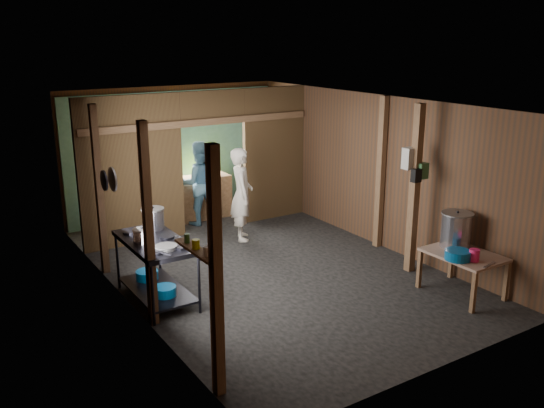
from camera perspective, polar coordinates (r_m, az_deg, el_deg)
floor at (r=9.33m, az=-0.67°, el=-6.22°), size 4.50×7.00×0.00m
ceiling at (r=8.68m, az=-0.72°, el=9.87°), size 4.50×7.00×0.00m
wall_back at (r=11.96m, az=-9.63°, el=5.08°), size 4.50×0.00×2.60m
wall_front at (r=6.36m, az=16.29°, el=-5.25°), size 4.50×0.00×2.60m
wall_left at (r=8.00m, az=-14.50°, el=-0.70°), size 0.00×7.00×2.60m
wall_right at (r=10.25m, az=10.07°, el=3.22°), size 0.00×7.00×2.60m
partition_left at (r=10.31m, az=-13.53°, el=3.09°), size 1.85×0.10×2.60m
partition_right at (r=11.55m, az=0.18°, el=4.92°), size 1.35×0.10×2.60m
partition_header at (r=10.74m, az=-5.86°, el=9.39°), size 1.30×0.10×0.60m
turquoise_panel at (r=11.91m, az=-9.50°, el=4.80°), size 4.40×0.06×2.50m
back_counter at (r=11.79m, az=-7.03°, el=0.65°), size 1.20×0.50×0.85m
wall_clock at (r=11.87m, az=-8.45°, el=7.99°), size 0.20×0.03×0.20m
post_left_a at (r=5.75m, az=-5.49°, el=-6.96°), size 0.10×0.12×2.60m
post_left_b at (r=7.30m, az=-11.98°, el=-2.16°), size 0.10×0.12×2.60m
post_left_c at (r=9.13m, az=-16.49°, el=1.22°), size 0.10×0.12×2.60m
post_right at (r=10.06m, az=10.54°, el=2.95°), size 0.10×0.12×2.60m
post_free at (r=9.08m, az=13.72°, el=1.33°), size 0.12×0.12×2.60m
cross_beam at (r=10.62m, az=-6.91°, el=7.92°), size 4.40×0.12×0.12m
pan_lid_big at (r=8.29m, az=-15.29°, el=2.34°), size 0.03×0.34×0.34m
pan_lid_small at (r=8.69m, az=-16.05°, el=2.21°), size 0.03×0.30×0.30m
wall_shelf at (r=6.14m, az=-7.41°, el=-4.47°), size 0.14×0.80×0.03m
jar_white at (r=5.91m, az=-6.39°, el=-4.61°), size 0.07×0.07×0.10m
jar_yellow at (r=6.12m, az=-7.43°, el=-3.90°), size 0.08×0.08×0.10m
jar_green at (r=6.31m, az=-8.29°, el=-3.32°), size 0.06×0.06×0.10m
bag_white at (r=8.99m, az=13.33°, el=4.36°), size 0.22×0.15×0.32m
bag_green at (r=9.02m, az=14.42°, el=3.15°), size 0.16×0.12×0.24m
bag_black at (r=8.91m, az=13.88°, el=2.71°), size 0.14×0.10×0.20m
gas_range at (r=8.23m, az=-11.21°, el=-6.37°), size 0.76×1.49×0.88m
prep_table at (r=8.73m, az=18.03°, el=-6.48°), size 0.75×1.04×0.61m
stove_pot_large at (r=8.49m, az=-11.51°, el=-1.48°), size 0.35×0.35×0.33m
stove_pot_med at (r=7.99m, az=-12.54°, el=-3.10°), size 0.29×0.29×0.22m
frying_pan at (r=7.72m, az=-10.30°, el=-4.17°), size 0.48×0.59×0.07m
blue_tub_front at (r=8.08m, az=-10.42°, el=-8.35°), size 0.31×0.31×0.13m
blue_tub_back at (r=8.64m, az=-12.08°, el=-6.79°), size 0.32×0.32×0.13m
stock_pot at (r=8.79m, az=17.51°, el=-2.46°), size 0.58×0.58×0.53m
wash_basin at (r=8.35m, az=17.65°, el=-4.75°), size 0.45×0.45×0.13m
pink_bucket at (r=8.36m, az=19.11°, el=-4.74°), size 0.17×0.17×0.17m
knife at (r=8.31m, az=20.44°, el=-5.56°), size 0.30×0.10×0.01m
yellow_tub at (r=11.73m, az=-6.37°, el=3.26°), size 0.37×0.37×0.21m
cook at (r=10.38m, az=-2.97°, el=0.95°), size 0.61×0.72×1.67m
worker_back at (r=11.31m, az=-7.13°, el=2.03°), size 0.92×0.79×1.63m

